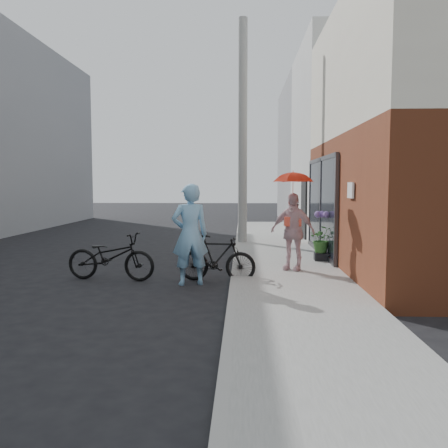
# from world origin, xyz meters

# --- Properties ---
(ground) EXTENTS (80.00, 80.00, 0.00)m
(ground) POSITION_xyz_m (0.00, 0.00, 0.00)
(ground) COLOR black
(ground) RESTS_ON ground
(sidewalk) EXTENTS (2.20, 24.00, 0.12)m
(sidewalk) POSITION_xyz_m (2.10, 2.00, 0.06)
(sidewalk) COLOR gray
(sidewalk) RESTS_ON ground
(curb) EXTENTS (0.12, 24.00, 0.12)m
(curb) POSITION_xyz_m (0.94, 2.00, 0.06)
(curb) COLOR #9E9E99
(curb) RESTS_ON ground
(plaster_building) EXTENTS (8.00, 6.00, 7.00)m
(plaster_building) POSITION_xyz_m (7.20, 9.00, 3.50)
(plaster_building) COLOR silver
(plaster_building) RESTS_ON ground
(east_building_far) EXTENTS (8.00, 8.00, 7.00)m
(east_building_far) POSITION_xyz_m (7.20, 16.00, 3.50)
(east_building_far) COLOR gray
(east_building_far) RESTS_ON ground
(utility_pole) EXTENTS (0.28, 0.28, 7.00)m
(utility_pole) POSITION_xyz_m (1.10, 6.00, 3.50)
(utility_pole) COLOR #9E9E99
(utility_pole) RESTS_ON ground
(officer) EXTENTS (0.81, 0.65, 1.94)m
(officer) POSITION_xyz_m (0.10, 0.09, 0.97)
(officer) COLOR #7EB7E0
(officer) RESTS_ON ground
(bike_left) EXTENTS (1.91, 0.89, 0.96)m
(bike_left) POSITION_xyz_m (-1.55, 0.46, 0.48)
(bike_left) COLOR black
(bike_left) RESTS_ON ground
(bike_right) EXTENTS (1.59, 0.60, 0.93)m
(bike_right) POSITION_xyz_m (0.60, 0.43, 0.47)
(bike_right) COLOR black
(bike_right) RESTS_ON ground
(kimono_woman) EXTENTS (1.03, 0.76, 1.63)m
(kimono_woman) POSITION_xyz_m (2.16, 1.12, 0.94)
(kimono_woman) COLOR beige
(kimono_woman) RESTS_ON sidewalk
(parasol) EXTENTS (0.82, 0.82, 0.72)m
(parasol) POSITION_xyz_m (2.16, 1.12, 2.11)
(parasol) COLOR red
(parasol) RESTS_ON kimono_woman
(planter) EXTENTS (0.37, 0.37, 0.18)m
(planter) POSITION_xyz_m (3.00, 2.40, 0.21)
(planter) COLOR black
(planter) RESTS_ON sidewalk
(potted_plant) EXTENTS (0.59, 0.51, 0.65)m
(potted_plant) POSITION_xyz_m (3.00, 2.40, 0.63)
(potted_plant) COLOR #336829
(potted_plant) RESTS_ON planter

